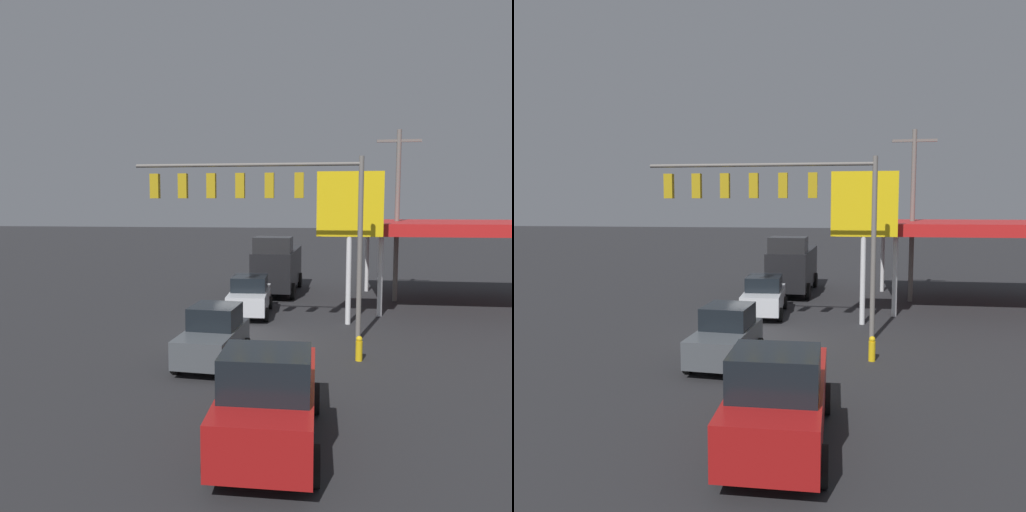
% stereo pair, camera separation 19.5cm
% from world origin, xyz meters
% --- Properties ---
extents(ground_plane, '(200.00, 200.00, 0.00)m').
position_xyz_m(ground_plane, '(0.00, 0.00, 0.00)').
color(ground_plane, '#262628').
extents(traffic_signal_assembly, '(9.18, 0.43, 7.29)m').
position_xyz_m(traffic_signal_assembly, '(-0.33, -0.42, 5.71)').
color(traffic_signal_assembly, slate).
rests_on(traffic_signal_assembly, ground).
extents(utility_pole, '(2.40, 0.26, 9.51)m').
position_xyz_m(utility_pole, '(-6.99, -9.04, 5.04)').
color(utility_pole, slate).
rests_on(utility_pole, ground).
extents(gas_station_canopy, '(10.65, 8.39, 4.51)m').
position_xyz_m(gas_station_canopy, '(-10.41, -8.58, 4.18)').
color(gas_station_canopy, red).
rests_on(gas_station_canopy, ground).
extents(price_sign, '(2.94, 0.27, 6.89)m').
position_xyz_m(price_sign, '(-4.07, -3.12, 5.13)').
color(price_sign, silver).
rests_on(price_sign, ground).
extents(pickup_parked, '(2.29, 5.21, 2.40)m').
position_xyz_m(pickup_parked, '(-1.72, 8.80, 1.11)').
color(pickup_parked, maroon).
rests_on(pickup_parked, ground).
extents(sedan_waiting, '(2.19, 4.47, 1.93)m').
position_xyz_m(sedan_waiting, '(0.64, -4.52, 0.95)').
color(sedan_waiting, silver).
rests_on(sedan_waiting, ground).
extents(hatchback_crossing, '(2.20, 3.92, 1.97)m').
position_xyz_m(hatchback_crossing, '(0.79, 3.19, 0.95)').
color(hatchback_crossing, '#474C51').
rests_on(hatchback_crossing, ground).
extents(delivery_truck, '(2.82, 6.90, 3.58)m').
position_xyz_m(delivery_truck, '(-0.18, -10.86, 1.69)').
color(delivery_truck, black).
rests_on(delivery_truck, ground).
extents(fire_hydrant, '(0.24, 0.24, 0.88)m').
position_xyz_m(fire_hydrant, '(-4.18, 2.29, 0.44)').
color(fire_hydrant, gold).
rests_on(fire_hydrant, ground).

